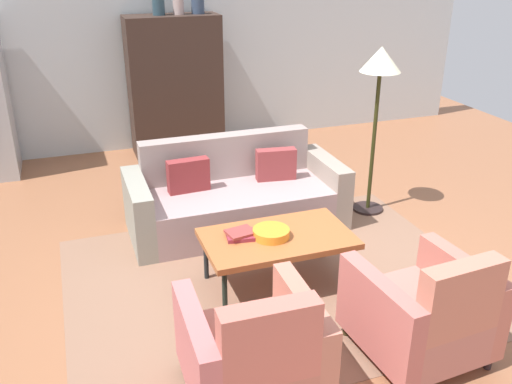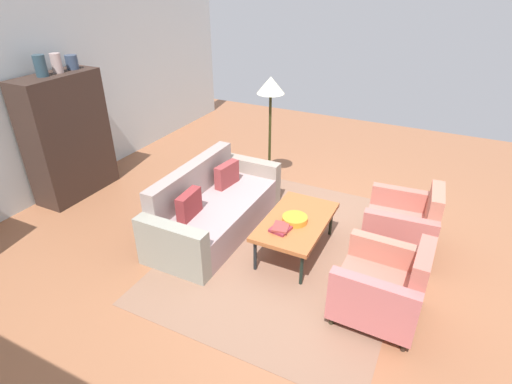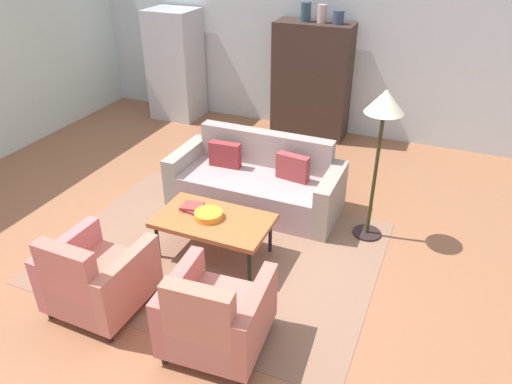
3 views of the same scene
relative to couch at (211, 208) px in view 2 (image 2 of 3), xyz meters
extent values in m
plane|color=#975E3F|center=(0.14, -1.22, -0.29)|extent=(10.22, 10.22, 0.00)
cube|color=silver|center=(0.14, 2.73, 1.11)|extent=(8.52, 0.12, 2.80)
cube|color=#87624C|center=(0.00, -1.14, -0.28)|extent=(3.40, 2.60, 0.01)
cube|color=#A38888|center=(0.00, -0.09, -0.08)|extent=(1.74, 0.90, 0.42)
cube|color=gray|center=(0.00, 0.27, 0.14)|extent=(1.74, 0.18, 0.86)
cube|color=gray|center=(0.96, -0.09, 0.02)|extent=(0.18, 0.90, 0.62)
cube|color=gray|center=(-0.96, -0.09, 0.02)|extent=(0.18, 0.90, 0.62)
cube|color=brown|center=(0.45, 0.01, 0.29)|extent=(0.41, 0.17, 0.32)
cube|color=maroon|center=(-0.45, 0.01, 0.29)|extent=(0.41, 0.14, 0.32)
cylinder|color=black|center=(-0.53, -0.91, -0.09)|extent=(0.04, 0.04, 0.41)
cylinder|color=black|center=(0.53, -0.91, -0.09)|extent=(0.04, 0.04, 0.41)
cylinder|color=black|center=(-0.53, -1.47, -0.09)|extent=(0.04, 0.04, 0.41)
cylinder|color=black|center=(0.53, -1.47, -0.09)|extent=(0.04, 0.04, 0.41)
cube|color=#A65C30|center=(0.00, -1.19, 0.14)|extent=(1.20, 0.70, 0.05)
cylinder|color=#312D1D|center=(-0.93, -1.94, -0.24)|extent=(0.05, 0.05, 0.10)
cylinder|color=#2F281C|center=(-0.25, -1.95, -0.24)|extent=(0.05, 0.05, 0.10)
cylinder|color=#312119|center=(-0.95, -2.62, -0.24)|extent=(0.05, 0.05, 0.10)
cylinder|color=black|center=(-0.27, -2.63, -0.24)|extent=(0.05, 0.05, 0.10)
cube|color=#B66858|center=(-0.60, -2.29, -0.04)|extent=(0.58, 0.81, 0.30)
cube|color=#C16659|center=(-0.61, -2.62, 0.20)|extent=(0.56, 0.15, 0.78)
cube|color=#C36868|center=(-0.94, -2.28, 0.09)|extent=(0.14, 0.80, 0.56)
cube|color=#BA6F5C|center=(-0.26, -2.29, 0.09)|extent=(0.14, 0.80, 0.56)
cylinder|color=#302814|center=(0.24, -1.97, -0.24)|extent=(0.05, 0.05, 0.10)
cylinder|color=#381C15|center=(0.91, -1.92, -0.24)|extent=(0.05, 0.05, 0.10)
cylinder|color=black|center=(0.29, -2.65, -0.24)|extent=(0.05, 0.05, 0.10)
cylinder|color=#2B2023|center=(0.96, -2.60, -0.24)|extent=(0.05, 0.05, 0.10)
cube|color=#B56D62|center=(0.60, -2.29, -0.04)|extent=(0.62, 0.84, 0.30)
cube|color=#BE715C|center=(0.62, -2.62, 0.20)|extent=(0.57, 0.18, 0.78)
cube|color=#BA645D|center=(0.26, -2.31, 0.09)|extent=(0.18, 0.81, 0.56)
cube|color=#B66759|center=(0.94, -2.26, 0.09)|extent=(0.18, 0.81, 0.56)
cylinder|color=orange|center=(-0.05, -1.19, 0.20)|extent=(0.30, 0.30, 0.07)
cube|color=maroon|center=(-0.29, -1.11, 0.18)|extent=(0.25, 0.23, 0.03)
cube|color=#953936|center=(-0.29, -1.11, 0.21)|extent=(0.24, 0.21, 0.02)
cube|color=#36261F|center=(-0.07, 2.38, 0.61)|extent=(1.20, 0.50, 1.80)
cube|color=black|center=(-0.37, 2.63, 0.61)|extent=(0.56, 0.01, 1.51)
cube|color=#36221B|center=(0.23, 2.63, 0.61)|extent=(0.56, 0.01, 1.51)
cylinder|color=#29414D|center=(-0.22, 2.38, 1.65)|extent=(0.15, 0.15, 0.28)
cylinder|color=#B99F99|center=(0.03, 2.38, 1.64)|extent=(0.14, 0.14, 0.26)
cylinder|color=#32425A|center=(0.28, 2.38, 1.61)|extent=(0.17, 0.17, 0.19)
cylinder|color=black|center=(1.44, -0.17, -0.27)|extent=(0.32, 0.32, 0.03)
cylinder|color=#2B2D11|center=(1.44, -0.17, 0.47)|extent=(0.04, 0.04, 1.45)
cone|color=#EBE7BF|center=(1.44, -0.17, 1.31)|extent=(0.40, 0.40, 0.24)
camera|label=1|loc=(-1.47, -4.86, 2.30)|focal=39.10mm
camera|label=2|loc=(-3.82, -2.55, 2.76)|focal=28.47mm
camera|label=3|loc=(2.04, -4.86, 2.91)|focal=33.71mm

